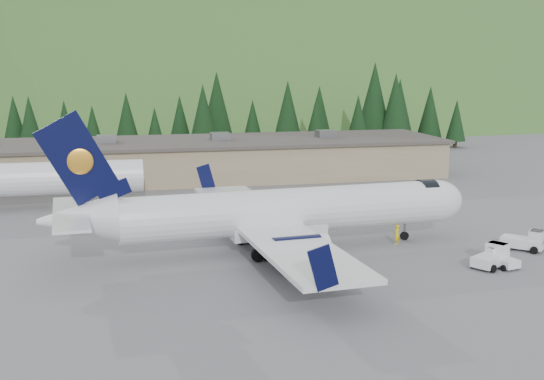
{
  "coord_description": "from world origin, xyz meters",
  "views": [
    {
      "loc": [
        -13.5,
        -53.51,
        15.39
      ],
      "look_at": [
        0.0,
        6.0,
        4.0
      ],
      "focal_mm": 45.0,
      "sensor_mm": 36.0,
      "label": 1
    }
  ],
  "objects_px": {
    "airliner": "(276,213)",
    "second_airliner": "(9,179)",
    "baggage_tug_c": "(500,258)",
    "baggage_tug_b": "(526,241)",
    "terminal_building": "(183,159)",
    "ramp_worker": "(397,234)",
    "baggage_tug_a": "(492,257)"
  },
  "relations": [
    {
      "from": "baggage_tug_a",
      "to": "ramp_worker",
      "type": "xyz_separation_m",
      "value": [
        -4.54,
        7.75,
        0.09
      ]
    },
    {
      "from": "baggage_tug_a",
      "to": "terminal_building",
      "type": "relative_size",
      "value": 0.05
    },
    {
      "from": "baggage_tug_c",
      "to": "baggage_tug_b",
      "type": "bearing_deg",
      "value": -64.62
    },
    {
      "from": "baggage_tug_c",
      "to": "ramp_worker",
      "type": "relative_size",
      "value": 1.64
    },
    {
      "from": "baggage_tug_c",
      "to": "ramp_worker",
      "type": "xyz_separation_m",
      "value": [
        -5.17,
        7.83,
        0.24
      ]
    },
    {
      "from": "airliner",
      "to": "terminal_building",
      "type": "height_order",
      "value": "airliner"
    },
    {
      "from": "baggage_tug_a",
      "to": "baggage_tug_b",
      "type": "bearing_deg",
      "value": 2.65
    },
    {
      "from": "baggage_tug_b",
      "to": "terminal_building",
      "type": "xyz_separation_m",
      "value": [
        -24.4,
        42.54,
        1.82
      ]
    },
    {
      "from": "airliner",
      "to": "second_airliner",
      "type": "xyz_separation_m",
      "value": [
        -23.87,
        22.08,
        0.13
      ]
    },
    {
      "from": "airliner",
      "to": "baggage_tug_c",
      "type": "distance_m",
      "value": 17.96
    },
    {
      "from": "second_airliner",
      "to": "baggage_tug_a",
      "type": "bearing_deg",
      "value": -37.62
    },
    {
      "from": "baggage_tug_c",
      "to": "ramp_worker",
      "type": "bearing_deg",
      "value": 20.6
    },
    {
      "from": "baggage_tug_a",
      "to": "airliner",
      "type": "bearing_deg",
      "value": 120.64
    },
    {
      "from": "second_airliner",
      "to": "ramp_worker",
      "type": "bearing_deg",
      "value": -32.92
    },
    {
      "from": "baggage_tug_c",
      "to": "baggage_tug_a",
      "type": "bearing_deg",
      "value": 70.2
    },
    {
      "from": "second_airliner",
      "to": "baggage_tug_a",
      "type": "xyz_separation_m",
      "value": [
        39.07,
        -30.1,
        -2.55
      ]
    },
    {
      "from": "baggage_tug_c",
      "to": "terminal_building",
      "type": "xyz_separation_m",
      "value": [
        -19.78,
        46.18,
        2.0
      ]
    },
    {
      "from": "baggage_tug_b",
      "to": "ramp_worker",
      "type": "bearing_deg",
      "value": -158.98
    },
    {
      "from": "airliner",
      "to": "terminal_building",
      "type": "xyz_separation_m",
      "value": [
        -3.96,
        38.08,
        -0.58
      ]
    },
    {
      "from": "baggage_tug_b",
      "to": "ramp_worker",
      "type": "height_order",
      "value": "baggage_tug_b"
    },
    {
      "from": "second_airliner",
      "to": "baggage_tug_b",
      "type": "relative_size",
      "value": 7.66
    },
    {
      "from": "terminal_building",
      "to": "second_airliner",
      "type": "bearing_deg",
      "value": -141.22
    },
    {
      "from": "airliner",
      "to": "ramp_worker",
      "type": "height_order",
      "value": "airliner"
    },
    {
      "from": "second_airliner",
      "to": "terminal_building",
      "type": "bearing_deg",
      "value": 38.78
    },
    {
      "from": "airliner",
      "to": "baggage_tug_c",
      "type": "height_order",
      "value": "airliner"
    },
    {
      "from": "airliner",
      "to": "ramp_worker",
      "type": "bearing_deg",
      "value": -5.82
    },
    {
      "from": "baggage_tug_b",
      "to": "baggage_tug_a",
      "type": "bearing_deg",
      "value": -101.64
    },
    {
      "from": "airliner",
      "to": "baggage_tug_a",
      "type": "relative_size",
      "value": 10.05
    },
    {
      "from": "baggage_tug_a",
      "to": "ramp_worker",
      "type": "height_order",
      "value": "baggage_tug_a"
    },
    {
      "from": "baggage_tug_a",
      "to": "terminal_building",
      "type": "xyz_separation_m",
      "value": [
        -19.16,
        46.1,
        1.85
      ]
    },
    {
      "from": "airliner",
      "to": "baggage_tug_b",
      "type": "height_order",
      "value": "airliner"
    },
    {
      "from": "ramp_worker",
      "to": "airliner",
      "type": "bearing_deg",
      "value": -39.92
    }
  ]
}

